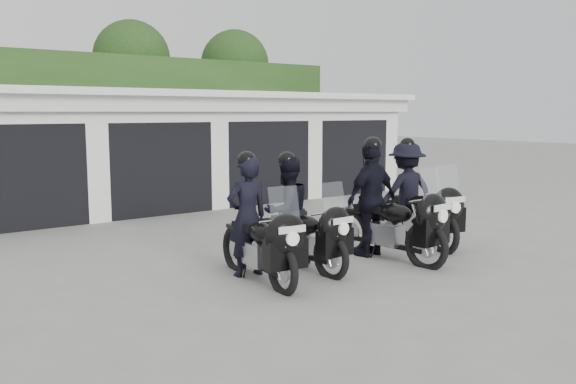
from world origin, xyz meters
TOP-DOWN VIEW (x-y plane):
  - ground at (0.00, 0.00)m, footprint 80.00×80.00m
  - garage_block at (-0.00, 8.06)m, footprint 16.40×6.80m
  - background_vegetation at (0.37, 12.92)m, footprint 20.00×3.90m
  - police_bike_a at (-1.42, -0.53)m, footprint 0.81×2.21m
  - police_bike_b at (-0.51, -0.26)m, footprint 0.88×2.17m
  - police_bike_c at (1.03, -0.63)m, footprint 1.19×2.41m
  - police_bike_d at (2.36, -0.15)m, footprint 1.31×2.30m

SIDE VIEW (x-z plane):
  - ground at x=0.00m, z-range 0.00..0.00m
  - police_bike_a at x=-1.42m, z-range -0.20..1.73m
  - police_bike_b at x=-0.51m, z-range -0.15..1.74m
  - police_bike_d at x=2.36m, z-range -0.15..1.88m
  - police_bike_c at x=1.03m, z-range -0.16..1.93m
  - garage_block at x=0.00m, z-range -0.06..2.90m
  - background_vegetation at x=0.37m, z-range -0.13..5.67m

